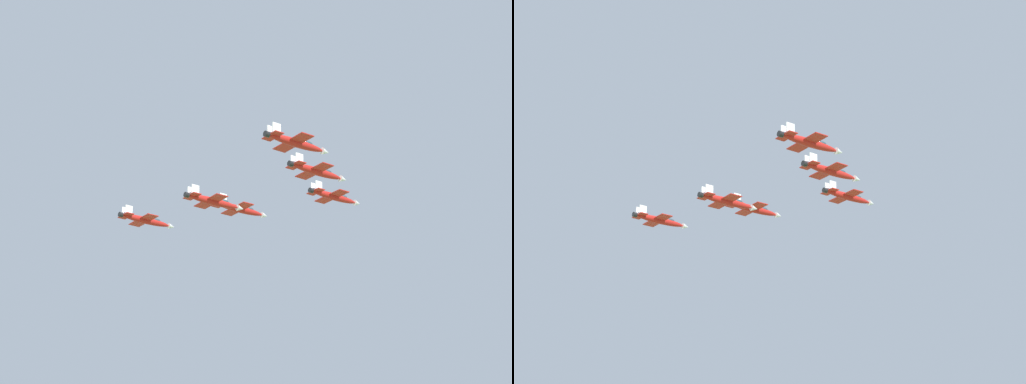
% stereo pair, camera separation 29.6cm
% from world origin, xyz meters
% --- Properties ---
extents(jet_lead, '(18.15, 11.29, 3.82)m').
position_xyz_m(jet_lead, '(5.42, -0.64, 168.20)').
color(jet_lead, red).
extents(jet_left_wingman, '(18.29, 11.37, 3.85)m').
position_xyz_m(jet_left_wingman, '(-11.88, 18.86, 165.32)').
color(jet_left_wingman, red).
extents(jet_right_wingman, '(18.72, 11.64, 3.94)m').
position_xyz_m(jet_right_wingman, '(-16.61, -14.58, 165.02)').
color(jet_right_wingman, red).
extents(jet_left_outer, '(17.77, 11.05, 3.74)m').
position_xyz_m(jet_left_outer, '(-29.19, 38.37, 162.74)').
color(jet_left_outer, red).
extents(jet_right_outer, '(18.42, 11.49, 3.88)m').
position_xyz_m(jet_right_outer, '(-38.65, -28.51, 161.32)').
color(jet_right_outer, red).
extents(jet_slot_rear, '(17.70, 11.03, 3.73)m').
position_xyz_m(jet_slot_rear, '(-33.92, 4.93, 157.67)').
color(jet_slot_rear, red).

